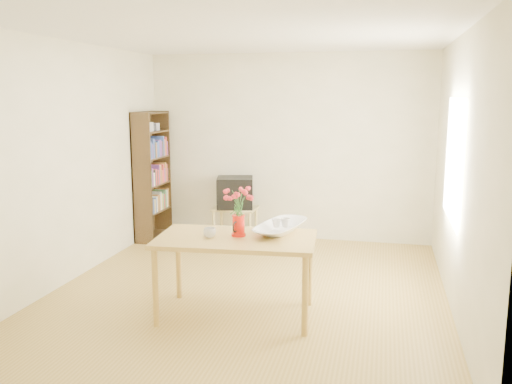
% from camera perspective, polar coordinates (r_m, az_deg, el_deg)
% --- Properties ---
extents(room, '(4.50, 4.50, 4.50)m').
position_cam_1_polar(room, '(5.46, -0.42, 2.57)').
color(room, olive).
rests_on(room, ground).
extents(table, '(1.49, 0.93, 0.75)m').
position_cam_1_polar(table, '(4.96, -2.12, -5.65)').
color(table, '#A98339').
rests_on(table, ground).
extents(tv_stand, '(0.60, 0.45, 0.46)m').
position_cam_1_polar(tv_stand, '(7.67, -2.21, -2.16)').
color(tv_stand, tan).
rests_on(tv_stand, ground).
extents(bookshelf, '(0.28, 0.70, 1.80)m').
position_cam_1_polar(bookshelf, '(7.77, -10.85, 1.23)').
color(bookshelf, black).
rests_on(bookshelf, ground).
extents(pitcher, '(0.13, 0.21, 0.20)m').
position_cam_1_polar(pitcher, '(4.96, -1.85, -3.64)').
color(pitcher, red).
rests_on(pitcher, table).
extents(flowers, '(0.22, 0.22, 0.31)m').
position_cam_1_polar(flowers, '(4.90, -1.87, -0.77)').
color(flowers, '#E63642').
rests_on(flowers, pitcher).
extents(mug, '(0.16, 0.16, 0.09)m').
position_cam_1_polar(mug, '(4.93, -4.89, -4.30)').
color(mug, white).
rests_on(mug, table).
extents(bowl, '(0.62, 0.62, 0.48)m').
position_cam_1_polar(bowl, '(5.07, 2.61, -1.56)').
color(bowl, white).
rests_on(bowl, table).
extents(teacup_a, '(0.09, 0.09, 0.07)m').
position_cam_1_polar(teacup_a, '(5.09, 2.17, -2.06)').
color(teacup_a, white).
rests_on(teacup_a, bowl).
extents(teacup_b, '(0.08, 0.08, 0.07)m').
position_cam_1_polar(teacup_b, '(5.09, 3.15, -2.02)').
color(teacup_b, white).
rests_on(teacup_b, bowl).
extents(television, '(0.59, 0.56, 0.43)m').
position_cam_1_polar(television, '(7.63, -2.20, 0.01)').
color(television, black).
rests_on(television, tv_stand).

